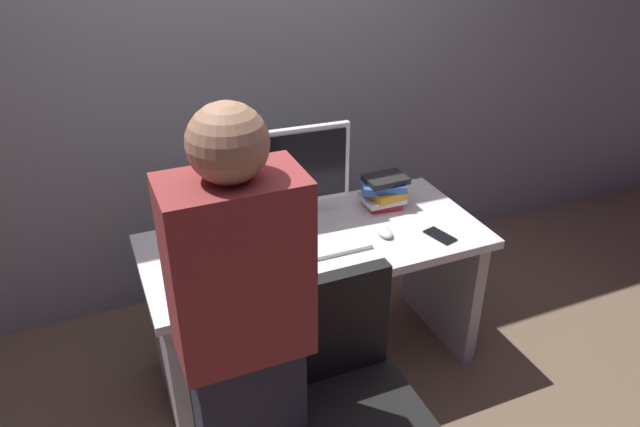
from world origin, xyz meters
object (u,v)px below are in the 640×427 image
at_px(cup_near_keyboard, 229,262).
at_px(book_stack, 384,191).
at_px(mouse, 385,232).
at_px(cell_phone, 440,236).
at_px(keyboard, 321,249).
at_px(monitor, 292,171).
at_px(person_at_desk, 244,348).
at_px(cup_by_monitor, 201,238).
at_px(desk, 316,279).
at_px(office_chair, 351,409).

xyz_separation_m(cup_near_keyboard, book_stack, (0.84, 0.25, 0.03)).
bearing_deg(mouse, cell_phone, -25.10).
bearing_deg(cup_near_keyboard, mouse, 0.39).
relative_size(keyboard, cup_near_keyboard, 4.37).
bearing_deg(mouse, monitor, 140.17).
bearing_deg(cell_phone, cup_near_keyboard, 159.60).
relative_size(person_at_desk, mouse, 16.39).
relative_size(keyboard, book_stack, 1.85).
xyz_separation_m(mouse, cell_phone, (0.22, -0.10, -0.01)).
relative_size(person_at_desk, monitor, 3.03).
bearing_deg(cell_phone, monitor, 131.14).
bearing_deg(cup_by_monitor, desk, -13.64).
distance_m(monitor, cup_by_monitor, 0.49).
distance_m(keyboard, cup_by_monitor, 0.51).
relative_size(office_chair, cup_by_monitor, 9.94).
relative_size(office_chair, cell_phone, 6.53).
height_order(person_at_desk, book_stack, person_at_desk).
xyz_separation_m(desk, cup_by_monitor, (-0.48, 0.12, 0.27)).
bearing_deg(office_chair, desk, 77.78).
height_order(cup_by_monitor, book_stack, book_stack).
height_order(desk, mouse, mouse).
bearing_deg(monitor, desk, -77.16).
bearing_deg(keyboard, person_at_desk, -130.98).
bearing_deg(cup_near_keyboard, person_at_desk, -100.10).
distance_m(person_at_desk, book_stack, 1.25).
bearing_deg(keyboard, cup_near_keyboard, 179.56).
relative_size(person_at_desk, cup_by_monitor, 17.34).
xyz_separation_m(cup_by_monitor, cell_phone, (0.99, -0.32, -0.04)).
height_order(monitor, keyboard, monitor).
xyz_separation_m(keyboard, cell_phone, (0.54, -0.09, -0.01)).
relative_size(office_chair, mouse, 9.40).
height_order(desk, cup_near_keyboard, cup_near_keyboard).
xyz_separation_m(desk, office_chair, (-0.15, -0.69, -0.08)).
bearing_deg(keyboard, office_chair, -102.06).
bearing_deg(keyboard, book_stack, 30.54).
distance_m(office_chair, book_stack, 1.08).
xyz_separation_m(keyboard, book_stack, (0.44, 0.25, 0.07)).
distance_m(keyboard, cup_near_keyboard, 0.40).
xyz_separation_m(mouse, cup_near_keyboard, (-0.71, -0.00, 0.03)).
bearing_deg(book_stack, office_chair, -124.03).
xyz_separation_m(book_stack, cell_phone, (0.10, -0.35, -0.08)).
distance_m(monitor, cup_near_keyboard, 0.52).
height_order(keyboard, cell_phone, keyboard).
bearing_deg(person_at_desk, cell_phone, 24.69).
height_order(person_at_desk, cup_near_keyboard, person_at_desk).
distance_m(cup_near_keyboard, book_stack, 0.87).
xyz_separation_m(person_at_desk, cup_by_monitor, (0.04, 0.80, -0.06)).
relative_size(desk, person_at_desk, 0.92).
bearing_deg(cup_near_keyboard, book_stack, 16.55).
height_order(office_chair, cup_near_keyboard, office_chair).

